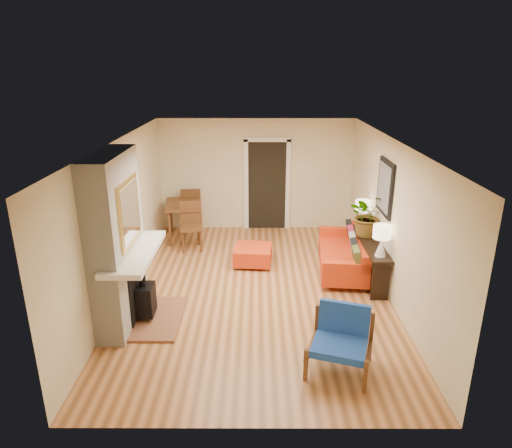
# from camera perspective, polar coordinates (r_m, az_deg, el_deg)

# --- Properties ---
(room_shell) EXTENTS (6.50, 6.50, 6.50)m
(room_shell) POSITION_cam_1_polar(r_m,az_deg,el_deg) (10.16, 3.46, 5.03)
(room_shell) COLOR tan
(room_shell) RESTS_ON ground
(fireplace) EXTENTS (1.09, 1.68, 2.60)m
(fireplace) POSITION_cam_1_polar(r_m,az_deg,el_deg) (6.98, -16.71, -2.55)
(fireplace) COLOR white
(fireplace) RESTS_ON ground
(sofa) EXTENTS (1.01, 2.00, 0.76)m
(sofa) POSITION_cam_1_polar(r_m,az_deg,el_deg) (8.86, 11.20, -3.71)
(sofa) COLOR silver
(sofa) RESTS_ON ground
(ottoman) EXTENTS (0.77, 0.77, 0.36)m
(ottoman) POSITION_cam_1_polar(r_m,az_deg,el_deg) (9.00, -0.37, -3.80)
(ottoman) COLOR silver
(ottoman) RESTS_ON ground
(blue_chair) EXTENTS (0.97, 0.96, 0.81)m
(blue_chair) POSITION_cam_1_polar(r_m,az_deg,el_deg) (6.15, 10.63, -13.58)
(blue_chair) COLOR brown
(blue_chair) RESTS_ON ground
(dining_table) EXTENTS (0.97, 1.92, 1.01)m
(dining_table) POSITION_cam_1_polar(r_m,az_deg,el_deg) (10.32, -8.59, 1.74)
(dining_table) COLOR brown
(dining_table) RESTS_ON ground
(console_table) EXTENTS (0.34, 1.85, 0.72)m
(console_table) POSITION_cam_1_polar(r_m,az_deg,el_deg) (8.55, 14.04, -3.03)
(console_table) COLOR black
(console_table) RESTS_ON ground
(lamp_near) EXTENTS (0.30, 0.30, 0.54)m
(lamp_near) POSITION_cam_1_polar(r_m,az_deg,el_deg) (7.77, 15.45, -1.59)
(lamp_near) COLOR white
(lamp_near) RESTS_ON console_table
(lamp_far) EXTENTS (0.30, 0.30, 0.54)m
(lamp_far) POSITION_cam_1_polar(r_m,az_deg,el_deg) (9.10, 13.18, 1.67)
(lamp_far) COLOR white
(lamp_far) RESTS_ON console_table
(houseplant) EXTENTS (0.93, 0.88, 0.81)m
(houseplant) POSITION_cam_1_polar(r_m,az_deg,el_deg) (8.64, 13.81, 1.13)
(houseplant) COLOR #1E5919
(houseplant) RESTS_ON console_table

